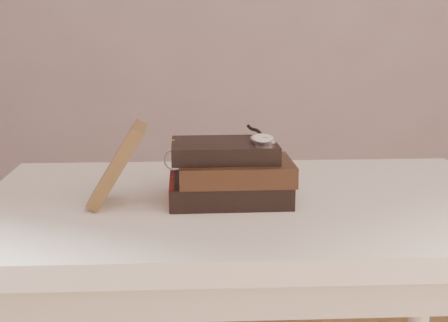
{
  "coord_description": "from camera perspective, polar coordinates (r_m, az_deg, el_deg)",
  "views": [
    {
      "loc": [
        -0.1,
        -0.72,
        1.08
      ],
      "look_at": [
        -0.05,
        0.34,
        0.82
      ],
      "focal_mm": 48.02,
      "sensor_mm": 36.0,
      "label": 1
    }
  ],
  "objects": [
    {
      "name": "book_stack",
      "position": [
        1.09,
        0.59,
        -1.21
      ],
      "size": [
        0.23,
        0.16,
        0.11
      ],
      "color": "black",
      "rests_on": "table"
    },
    {
      "name": "eyeglasses",
      "position": [
        1.16,
        -3.56,
        0.18
      ],
      "size": [
        0.09,
        0.11,
        0.04
      ],
      "color": "silver",
      "rests_on": "book_stack"
    },
    {
      "name": "table",
      "position": [
        1.15,
        2.22,
        -7.91
      ],
      "size": [
        1.0,
        0.6,
        0.75
      ],
      "color": "white",
      "rests_on": "ground"
    },
    {
      "name": "journal",
      "position": [
        1.08,
        -10.1,
        -0.33
      ],
      "size": [
        0.11,
        0.1,
        0.15
      ],
      "primitive_type": "cube",
      "rotation": [
        0.0,
        0.56,
        0.01
      ],
      "color": "#48331B",
      "rests_on": "table"
    },
    {
      "name": "pocket_watch",
      "position": [
        1.08,
        3.64,
        2.15
      ],
      "size": [
        0.05,
        0.15,
        0.02
      ],
      "color": "silver",
      "rests_on": "book_stack"
    }
  ]
}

